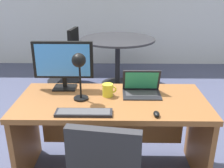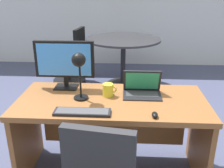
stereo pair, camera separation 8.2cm
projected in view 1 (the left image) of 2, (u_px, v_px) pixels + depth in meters
The scene contains 10 objects.
ground at pixel (114, 101), 3.75m from camera, with size 12.00×12.00×0.00m, color #474C6B.
desk at pixel (112, 119), 2.20m from camera, with size 1.54×0.70×0.73m.
monitor at pixel (63, 62), 2.21m from camera, with size 0.52×0.16×0.43m.
laptop at pixel (141, 86), 2.18m from camera, with size 0.32×0.23×0.21m.
keyboard at pixel (84, 113), 1.84m from camera, with size 0.41×0.12×0.02m.
mouse at pixel (156, 114), 1.81m from camera, with size 0.04×0.08×0.03m.
desk_lamp at pixel (79, 67), 1.96m from camera, with size 0.12×0.14×0.39m.
coffee_mug at pixel (108, 90), 2.13m from camera, with size 0.12×0.09×0.11m.
meeting_table at pixel (118, 50), 4.13m from camera, with size 1.18×1.18×0.80m.
meeting_chair_near at pixel (66, 61), 4.34m from camera, with size 0.56×0.56×0.94m.
Camera 1 is at (0.03, -1.90, 1.60)m, focal length 41.00 mm.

